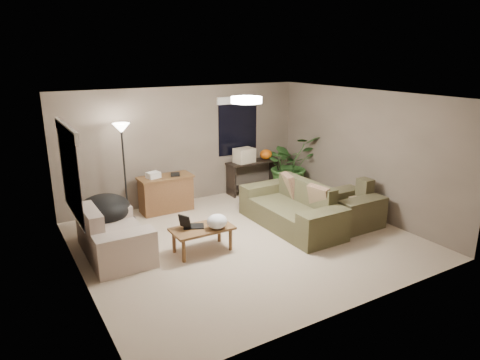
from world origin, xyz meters
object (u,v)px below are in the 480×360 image
cat_scratching_post (350,209)px  main_sofa (292,211)px  houseplant (289,170)px  loveseat (113,238)px  desk (166,193)px  coffee_table (202,231)px  armchair (350,209)px  console_table (253,174)px  floor_lamp (122,140)px  papasan_chair (105,213)px

cat_scratching_post → main_sofa: bearing=164.7°
houseplant → loveseat: bearing=-165.1°
loveseat → desk: size_ratio=1.45×
coffee_table → desk: 2.11m
armchair → console_table: size_ratio=0.77×
coffee_table → cat_scratching_post: bearing=-3.9°
console_table → armchair: bearing=-78.8°
floor_lamp → papasan_chair: bearing=-130.5°
armchair → papasan_chair: armchair is taller
main_sofa → coffee_table: bearing=-176.7°
desk → papasan_chair: bearing=-152.2°
main_sofa → cat_scratching_post: main_sofa is taller
desk → cat_scratching_post: 3.73m
papasan_chair → cat_scratching_post: 4.63m
loveseat → papasan_chair: size_ratio=1.35×
armchair → cat_scratching_post: armchair is taller
main_sofa → armchair: size_ratio=2.20×
main_sofa → papasan_chair: main_sofa is taller
desk → floor_lamp: size_ratio=0.58×
armchair → houseplant: houseplant is taller
console_table → houseplant: houseplant is taller
console_table → floor_lamp: size_ratio=0.68×
armchair → houseplant: size_ratio=0.73×
floor_lamp → houseplant: 3.94m
main_sofa → coffee_table: (-1.94, -0.11, 0.06)m
houseplant → desk: bearing=174.3°
houseplant → main_sofa: bearing=-125.3°
desk → cat_scratching_post: desk is taller
coffee_table → floor_lamp: bearing=107.5°
coffee_table → console_table: console_table is taller
console_table → cat_scratching_post: console_table is taller
armchair → floor_lamp: (-3.59, 2.41, 1.30)m
main_sofa → console_table: 2.20m
loveseat → cat_scratching_post: size_ratio=3.20×
console_table → papasan_chair: size_ratio=1.10×
armchair → papasan_chair: (-4.18, 1.73, 0.17)m
loveseat → desk: 2.10m
main_sofa → cat_scratching_post: 1.23m
main_sofa → papasan_chair: bearing=158.7°
console_table → houseplant: (0.71, -0.45, 0.10)m
console_table → loveseat: bearing=-156.3°
main_sofa → desk: size_ratio=2.00×
loveseat → houseplant: 4.61m
loveseat → floor_lamp: bearing=65.1°
loveseat → armchair: (4.25, -1.00, 0.00)m
coffee_table → floor_lamp: floor_lamp is taller
papasan_chair → armchair: bearing=-22.4°
armchair → papasan_chair: size_ratio=0.85×
armchair → coffee_table: size_ratio=1.00×
main_sofa → floor_lamp: bearing=143.3°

